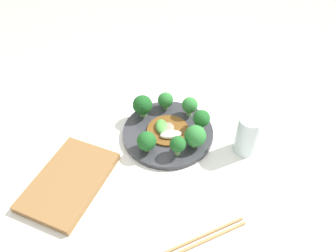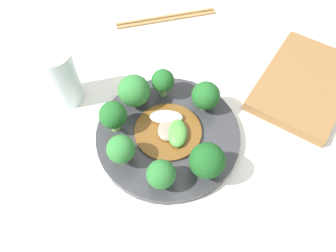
% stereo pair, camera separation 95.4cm
% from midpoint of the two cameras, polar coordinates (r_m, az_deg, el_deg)
% --- Properties ---
extents(table, '(1.05, 0.71, 0.77)m').
position_cam_midpoint_polar(table, '(0.98, 2.22, -36.11)').
color(table, silver).
rests_on(table, ground_plane).
extents(plate, '(0.25, 0.25, 0.02)m').
position_cam_midpoint_polar(plate, '(0.61, 3.05, -28.67)').
color(plate, '#333338').
rests_on(plate, table).
extents(broccoli_southeast, '(0.05, 0.05, 0.06)m').
position_cam_midpoint_polar(broccoli_southeast, '(0.58, 13.43, -25.91)').
color(broccoli_southeast, '#89B76B').
rests_on(broccoli_southeast, plate).
extents(broccoli_southwest, '(0.04, 0.04, 0.06)m').
position_cam_midpoint_polar(broccoli_southwest, '(0.55, 6.90, -35.63)').
color(broccoli_southwest, '#89B76B').
rests_on(broccoli_southwest, plate).
extents(broccoli_west, '(0.05, 0.05, 0.06)m').
position_cam_midpoint_polar(broccoli_west, '(0.55, -3.40, -34.26)').
color(broccoli_west, '#89B76B').
rests_on(broccoli_west, plate).
extents(broccoli_east, '(0.05, 0.05, 0.06)m').
position_cam_midpoint_polar(broccoli_east, '(0.59, 9.36, -20.87)').
color(broccoli_east, '#89B76B').
rests_on(broccoli_east, plate).
extents(broccoli_north, '(0.06, 0.06, 0.07)m').
position_cam_midpoint_polar(broccoli_north, '(0.58, -4.69, -21.25)').
color(broccoli_north, '#70A356').
rests_on(broccoli_north, plate).
extents(broccoli_south, '(0.06, 0.06, 0.06)m').
position_cam_midpoint_polar(broccoli_south, '(0.56, 12.12, -32.14)').
color(broccoli_south, '#89B76B').
rests_on(broccoli_south, plate).
extents(broccoli_northeast, '(0.05, 0.05, 0.05)m').
position_cam_midpoint_polar(broccoli_northeast, '(0.60, 2.12, -18.87)').
color(broccoli_northeast, '#70A356').
rests_on(broccoli_northeast, plate).
extents(stirfry_center, '(0.12, 0.12, 0.02)m').
position_cam_midpoint_polar(stirfry_center, '(0.59, 2.84, -28.54)').
color(stirfry_center, brown).
rests_on(stirfry_center, plate).
extents(drinking_glass, '(0.06, 0.06, 0.11)m').
position_cam_midpoint_polar(drinking_glass, '(0.59, 27.14, -29.75)').
color(drinking_glass, silver).
rests_on(drinking_glass, table).
extents(chopsticks, '(0.21, 0.14, 0.01)m').
position_cam_midpoint_polar(chopsticks, '(0.61, 16.46, -57.97)').
color(chopsticks, '#AD7F4C').
rests_on(chopsticks, table).
extents(cutting_board, '(0.26, 0.20, 0.02)m').
position_cam_midpoint_polar(cutting_board, '(0.62, -27.48, -41.17)').
color(cutting_board, brown).
rests_on(cutting_board, table).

